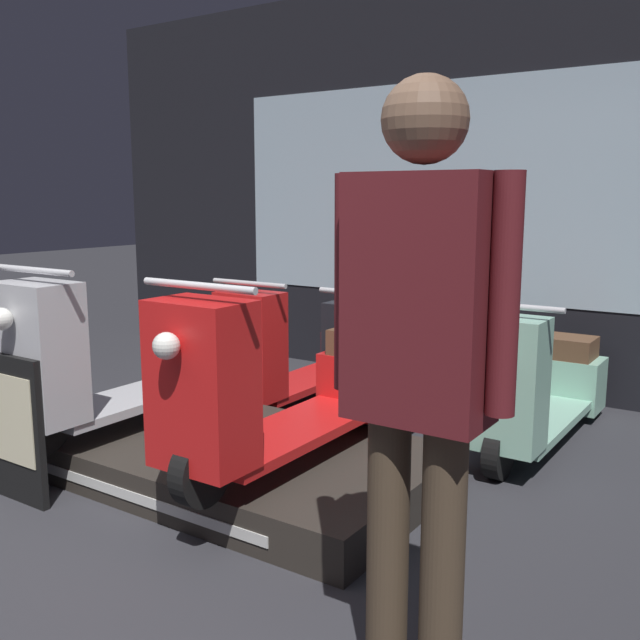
{
  "coord_description": "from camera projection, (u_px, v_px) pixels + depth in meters",
  "views": [
    {
      "loc": [
        2.24,
        -1.35,
        1.52
      ],
      "look_at": [
        -0.14,
        2.19,
        0.77
      ],
      "focal_mm": 40.0,
      "sensor_mm": 36.0,
      "label": 1
    }
  ],
  "objects": [
    {
      "name": "scooter_backrow_0",
      "position": [
        302.0,
        353.0,
        5.28
      ],
      "size": [
        0.6,
        1.77,
        0.96
      ],
      "color": "black",
      "rests_on": "ground_plane"
    },
    {
      "name": "scooter_backrow_1",
      "position": [
        407.0,
        369.0,
        4.8
      ],
      "size": [
        0.6,
        1.77,
        0.96
      ],
      "color": "black",
      "rests_on": "ground_plane"
    },
    {
      "name": "price_sign_board",
      "position": [
        15.0,
        429.0,
        3.53
      ],
      "size": [
        0.42,
        0.04,
        0.75
      ],
      "color": "black",
      "rests_on": "ground_plane"
    },
    {
      "name": "shop_wall_back",
      "position": [
        462.0,
        185.0,
        5.59
      ],
      "size": [
        7.45,
        0.09,
        3.2
      ],
      "color": "black",
      "rests_on": "ground_plane"
    },
    {
      "name": "display_platform",
      "position": [
        215.0,
        454.0,
        3.95
      ],
      "size": [
        2.46,
        1.26,
        0.21
      ],
      "color": "#2D2823",
      "rests_on": "ground_plane"
    },
    {
      "name": "person_right_browsing",
      "position": [
        420.0,
        350.0,
        2.02
      ],
      "size": [
        0.56,
        0.24,
        1.84
      ],
      "color": "#473828",
      "rests_on": "ground_plane"
    },
    {
      "name": "scooter_backrow_2",
      "position": [
        536.0,
        388.0,
        4.32
      ],
      "size": [
        0.6,
        1.77,
        0.96
      ],
      "color": "black",
      "rests_on": "ground_plane"
    },
    {
      "name": "ground_plane",
      "position": [
        16.0,
        618.0,
        2.59
      ],
      "size": [
        30.0,
        30.0,
        0.0
      ],
      "primitive_type": "plane",
      "color": "#2D2D33"
    },
    {
      "name": "scooter_display_left",
      "position": [
        132.0,
        361.0,
        4.11
      ],
      "size": [
        0.6,
        1.77,
        0.96
      ],
      "color": "black",
      "rests_on": "display_platform"
    },
    {
      "name": "scooter_display_right",
      "position": [
        287.0,
        390.0,
        3.5
      ],
      "size": [
        0.6,
        1.77,
        0.96
      ],
      "color": "black",
      "rests_on": "display_platform"
    }
  ]
}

